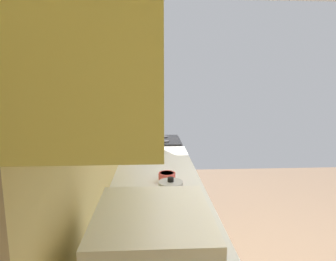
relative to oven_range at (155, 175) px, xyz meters
name	(u,v)px	position (x,y,z in m)	size (l,w,h in m)	color
wall_back	(93,130)	(-1.67, 0.38, 0.86)	(4.27, 0.12, 2.64)	#E8CC7A
upper_cabinets	(121,44)	(-2.02, 0.16, 1.32)	(2.01, 0.32, 0.56)	#E3DF7A
oven_range	(155,175)	(0.00, 0.00, 0.00)	(0.61, 0.65, 1.08)	black
microwave	(154,251)	(-2.50, 0.02, 0.58)	(0.44, 0.39, 0.29)	white
bowl	(167,177)	(-1.43, -0.08, 0.47)	(0.12, 0.12, 0.07)	#D84C47
kettle	(171,194)	(-1.85, -0.08, 0.51)	(0.19, 0.14, 0.18)	#B7BABF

